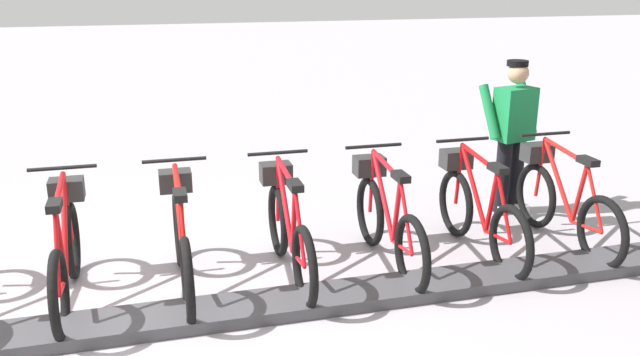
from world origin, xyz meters
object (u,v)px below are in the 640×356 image
(bike_docked_1, at_px, (478,209))
(bike_docked_4, at_px, (181,239))
(bike_docked_5, at_px, (66,251))
(worker_near_rack, at_px, (512,131))
(bike_docked_0, at_px, (563,201))
(bike_docked_3, at_px, (288,228))
(bike_docked_2, at_px, (387,219))

(bike_docked_1, xyz_separation_m, bike_docked_4, (0.00, 2.71, 0.00))
(bike_docked_5, distance_m, worker_near_rack, 4.58)
(bike_docked_1, relative_size, bike_docked_4, 1.00)
(bike_docked_4, bearing_deg, bike_docked_0, -90.00)
(bike_docked_3, xyz_separation_m, bike_docked_5, (0.00, 1.80, 0.00))
(bike_docked_0, xyz_separation_m, bike_docked_4, (0.00, 3.61, 0.00))
(bike_docked_4, xyz_separation_m, bike_docked_5, (0.00, 0.90, 0.00))
(bike_docked_1, xyz_separation_m, bike_docked_2, (0.00, 0.90, 0.00))
(bike_docked_3, bearing_deg, worker_near_rack, -70.97)
(bike_docked_5, bearing_deg, bike_docked_1, -90.00)
(bike_docked_2, distance_m, worker_near_rack, 2.04)
(bike_docked_0, bearing_deg, worker_near_rack, 2.70)
(bike_docked_5, height_order, worker_near_rack, worker_near_rack)
(bike_docked_0, height_order, bike_docked_3, same)
(bike_docked_2, relative_size, bike_docked_4, 1.00)
(bike_docked_1, relative_size, bike_docked_3, 1.00)
(bike_docked_0, xyz_separation_m, bike_docked_5, (0.00, 4.51, 0.00))
(bike_docked_3, relative_size, bike_docked_4, 1.00)
(bike_docked_0, height_order, bike_docked_1, same)
(bike_docked_5, bearing_deg, worker_near_rack, -78.38)
(bike_docked_1, height_order, bike_docked_5, same)
(bike_docked_0, relative_size, bike_docked_2, 1.00)
(bike_docked_1, distance_m, bike_docked_2, 0.90)
(bike_docked_1, relative_size, bike_docked_5, 1.00)
(bike_docked_1, xyz_separation_m, worker_near_rack, (0.92, -0.86, 0.48))
(bike_docked_5, bearing_deg, bike_docked_3, -90.00)
(bike_docked_0, xyz_separation_m, bike_docked_3, (0.00, 2.71, 0.00))
(bike_docked_1, bearing_deg, bike_docked_4, 90.00)
(bike_docked_1, distance_m, bike_docked_4, 2.71)
(bike_docked_2, relative_size, bike_docked_5, 1.00)
(bike_docked_1, distance_m, bike_docked_5, 3.61)
(bike_docked_4, bearing_deg, bike_docked_3, -90.00)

